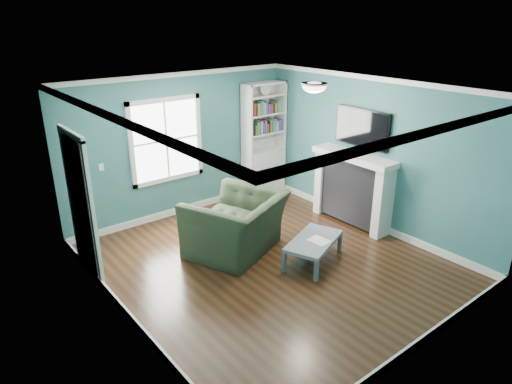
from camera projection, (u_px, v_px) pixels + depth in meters
floor at (269, 263)px, 6.92m from camera, size 5.00×5.00×0.00m
room_walls at (270, 164)px, 6.34m from camera, size 5.00×5.00×5.00m
trim at (270, 187)px, 6.46m from camera, size 4.50×5.00×2.60m
window at (166, 140)px, 8.02m from camera, size 1.40×0.06×1.50m
bookshelf at (263, 151)px, 9.28m from camera, size 0.90×0.35×2.31m
fireplace at (352, 190)px, 8.04m from camera, size 0.44×1.58×1.30m
tv at (362, 128)px, 7.71m from camera, size 0.06×1.10×0.65m
door at (81, 206)px, 6.26m from camera, size 0.12×0.98×2.17m
ceiling_fixture at (314, 86)px, 6.58m from camera, size 0.38×0.38×0.15m
light_switch at (101, 167)px, 7.42m from camera, size 0.08×0.01×0.12m
recliner at (236, 215)px, 7.06m from camera, size 1.66×1.39×1.24m
coffee_table at (314, 242)px, 6.85m from camera, size 1.16×0.90×0.37m
paper_sheet at (319, 241)px, 6.80m from camera, size 0.27×0.33×0.00m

